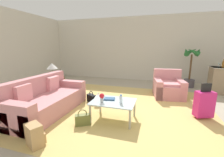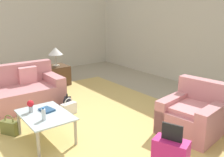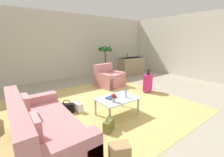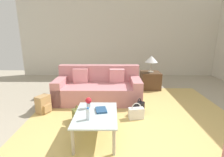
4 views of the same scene
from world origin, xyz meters
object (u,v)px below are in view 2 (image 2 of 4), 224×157
at_px(table_lamp, 55,51).
at_px(handbag_olive, 10,127).
at_px(handbag_black, 67,104).
at_px(coffee_table, 45,117).
at_px(coffee_table_book, 47,110).
at_px(handbag_white, 69,108).
at_px(side_table, 57,75).
at_px(flower_vase, 31,105).
at_px(couch, 8,95).
at_px(armchair, 194,116).
at_px(water_bottle, 44,114).

height_order(table_lamp, handbag_olive, table_lamp).
height_order(table_lamp, handbag_black, table_lamp).
bearing_deg(coffee_table, coffee_table_book, 146.31).
xyz_separation_m(coffee_table, coffee_table_book, (-0.12, 0.08, 0.07)).
bearing_deg(coffee_table, handbag_white, 132.08).
bearing_deg(handbag_olive, handbag_black, 106.95).
distance_m(coffee_table, side_table, 3.18).
relative_size(handbag_olive, handbag_black, 1.00).
height_order(coffee_table, handbag_white, coffee_table).
xyz_separation_m(handbag_olive, handbag_black, (-0.40, 1.30, 0.00)).
distance_m(coffee_table_book, flower_vase, 0.27).
height_order(couch, coffee_table, couch).
height_order(armchair, handbag_black, armchair).
distance_m(handbag_white, handbag_olive, 1.22).
xyz_separation_m(coffee_table_book, handbag_white, (-0.58, 0.70, -0.34)).
distance_m(armchair, water_bottle, 2.53).
bearing_deg(water_bottle, table_lamp, 151.93).
height_order(couch, armchair, couch).
bearing_deg(armchair, handbag_black, -149.96).
distance_m(table_lamp, handbag_white, 2.37).
height_order(armchair, coffee_table, armchair).
xyz_separation_m(armchair, handbag_black, (-2.25, -1.30, -0.17)).
relative_size(coffee_table, flower_vase, 4.78).
relative_size(handbag_white, handbag_black, 1.00).
relative_size(coffee_table, side_table, 1.63).
distance_m(water_bottle, side_table, 3.41).
height_order(coffee_table, coffee_table_book, coffee_table_book).
relative_size(couch, coffee_table_book, 8.85).
distance_m(flower_vase, table_lamp, 3.09).
relative_size(table_lamp, handbag_white, 1.46).
bearing_deg(flower_vase, side_table, 147.40).
distance_m(coffee_table, table_lamp, 3.23).
height_order(water_bottle, handbag_black, water_bottle).
bearing_deg(handbag_white, handbag_black, 159.53).
height_order(armchair, flower_vase, armchair).
bearing_deg(handbag_black, coffee_table, -42.36).
distance_m(coffee_table, handbag_black, 1.32).
xyz_separation_m(coffee_table_book, handbag_black, (-0.84, 0.79, -0.34)).
distance_m(water_bottle, flower_vase, 0.42).
relative_size(coffee_table_book, table_lamp, 0.47).
height_order(couch, handbag_black, couch).
relative_size(armchair, handbag_black, 2.98).
xyz_separation_m(armchair, table_lamp, (-4.09, -0.67, 0.65)).
height_order(water_bottle, table_lamp, table_lamp).
bearing_deg(water_bottle, handbag_white, 135.79).
distance_m(couch, coffee_table, 1.81).
xyz_separation_m(table_lamp, handbag_white, (2.10, -0.72, -0.83)).
relative_size(couch, flower_vase, 10.74).
bearing_deg(handbag_white, side_table, 161.00).
relative_size(couch, handbag_white, 6.15).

